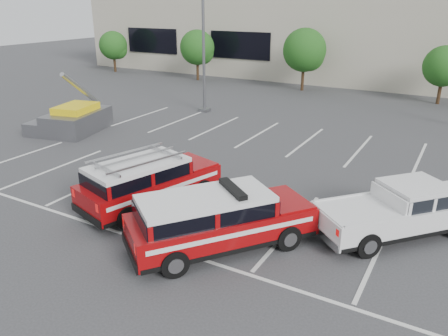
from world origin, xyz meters
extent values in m
plane|color=#353538|center=(0.00, 0.00, 0.00)|extent=(120.00, 120.00, 0.00)
cube|color=silver|center=(0.00, 4.50, 0.01)|extent=(23.00, 15.00, 0.01)
cube|color=#BCB39F|center=(0.00, 32.00, 4.00)|extent=(60.00, 15.00, 8.00)
cylinder|color=#3F2B19|center=(-25.00, 22.00, 0.76)|extent=(0.24, 0.24, 1.51)
sphere|color=#1B4E14|center=(-25.00, 22.00, 2.60)|extent=(2.77, 2.77, 2.77)
sphere|color=#1B4E14|center=(-24.60, 22.20, 2.18)|extent=(1.85, 1.85, 1.85)
cylinder|color=#3F2B19|center=(-15.00, 22.00, 0.84)|extent=(0.24, 0.24, 1.67)
sphere|color=#1B4E14|center=(-15.00, 22.00, 2.88)|extent=(3.07, 3.07, 3.07)
sphere|color=#1B4E14|center=(-14.60, 22.20, 2.42)|extent=(2.05, 2.05, 2.05)
cylinder|color=#3F2B19|center=(-5.00, 22.00, 0.92)|extent=(0.24, 0.24, 1.84)
sphere|color=#1B4E14|center=(-5.00, 22.00, 3.16)|extent=(3.37, 3.37, 3.37)
sphere|color=#1B4E14|center=(-4.60, 22.20, 2.65)|extent=(2.24, 2.24, 2.24)
cylinder|color=#3F2B19|center=(5.00, 22.00, 0.76)|extent=(0.24, 0.24, 1.51)
sphere|color=#1B4E14|center=(5.00, 22.00, 2.60)|extent=(2.77, 2.77, 2.77)
cube|color=#59595E|center=(-8.00, 12.00, 0.10)|extent=(0.60, 0.60, 0.20)
cylinder|color=#59595E|center=(-8.00, 12.00, 5.00)|extent=(0.18, 0.18, 10.00)
cube|color=maroon|center=(1.34, -1.97, 0.73)|extent=(4.77, 5.40, 0.81)
cube|color=black|center=(1.05, -2.35, 1.35)|extent=(3.70, 4.08, 0.43)
cube|color=silver|center=(1.05, -2.35, 1.64)|extent=(3.63, 3.99, 0.15)
cube|color=black|center=(1.55, -1.69, 1.80)|extent=(1.30, 1.08, 0.15)
cube|color=silver|center=(5.67, 1.39, 0.69)|extent=(4.86, 5.12, 0.76)
cube|color=black|center=(5.99, 1.74, 1.27)|extent=(2.48, 2.50, 0.40)
cube|color=silver|center=(5.99, 1.74, 1.54)|extent=(2.43, 2.44, 0.14)
cube|color=maroon|center=(-2.22, -0.75, 0.73)|extent=(3.25, 5.26, 0.81)
cube|color=black|center=(-2.36, -1.21, 1.35)|extent=(2.66, 3.74, 0.42)
cube|color=silver|center=(-2.36, -1.21, 1.64)|extent=(2.61, 3.66, 0.15)
cube|color=#A5A5A8|center=(-2.36, -1.21, 1.91)|extent=(2.62, 3.43, 0.06)
cube|color=#59595E|center=(-11.60, 4.60, 0.56)|extent=(3.03, 4.10, 1.13)
cube|color=yellow|center=(-11.60, 4.60, 1.28)|extent=(2.10, 2.56, 0.41)
cylinder|color=#A5A5A8|center=(-11.74, 5.20, 2.25)|extent=(0.91, 2.97, 2.20)
cube|color=#59595E|center=(-12.92, 3.03, 0.36)|extent=(1.27, 1.43, 0.72)
camera|label=1|loc=(6.93, -11.63, 6.76)|focal=35.00mm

